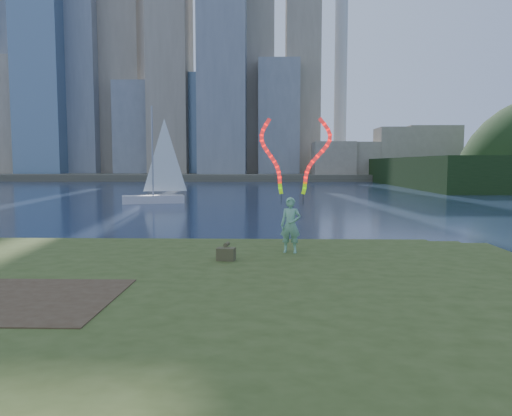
{
  "coord_description": "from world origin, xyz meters",
  "views": [
    {
      "loc": [
        2.1,
        -11.59,
        3.17
      ],
      "look_at": [
        1.77,
        1.0,
        2.04
      ],
      "focal_mm": 35.0,
      "sensor_mm": 36.0,
      "label": 1
    }
  ],
  "objects": [
    {
      "name": "observation_tower",
      "position": [
        18.0,
        102.0,
        39.11
      ],
      "size": [
        10.0,
        10.0,
        58.0
      ],
      "color": "silver",
      "rests_on": "far_shore"
    },
    {
      "name": "canvas_bag",
      "position": [
        1.05,
        0.47,
        0.97
      ],
      "size": [
        0.48,
        0.54,
        0.42
      ],
      "rotation": [
        0.0,
        0.0,
        -0.17
      ],
      "color": "#484823",
      "rests_on": "grassy_knoll"
    },
    {
      "name": "ground",
      "position": [
        0.0,
        0.0,
        0.0
      ],
      "size": [
        320.0,
        320.0,
        0.0
      ],
      "primitive_type": "plane",
      "color": "#18243C",
      "rests_on": "ground"
    },
    {
      "name": "dirt_patch",
      "position": [
        -2.2,
        -3.2,
        0.81
      ],
      "size": [
        3.2,
        3.0,
        0.02
      ],
      "primitive_type": "cube",
      "color": "#47331E",
      "rests_on": "grassy_knoll"
    },
    {
      "name": "grassy_knoll",
      "position": [
        0.0,
        -2.3,
        0.34
      ],
      "size": [
        20.0,
        18.0,
        0.8
      ],
      "color": "#3B4B1B",
      "rests_on": "ground"
    },
    {
      "name": "woman_with_ribbons",
      "position": [
        2.69,
        1.6,
        2.24
      ],
      "size": [
        1.96,
        0.53,
        3.88
      ],
      "rotation": [
        0.0,
        0.0,
        -0.2
      ],
      "color": "#187945",
      "rests_on": "grassy_knoll"
    },
    {
      "name": "far_shore",
      "position": [
        0.0,
        95.0,
        0.6
      ],
      "size": [
        320.0,
        40.0,
        1.2
      ],
      "primitive_type": "cube",
      "color": "#4C4737",
      "rests_on": "ground"
    },
    {
      "name": "sailboat",
      "position": [
        -6.93,
        28.08,
        1.33
      ],
      "size": [
        5.14,
        2.79,
        7.76
      ],
      "rotation": [
        0.0,
        0.0,
        0.27
      ],
      "color": "silver",
      "rests_on": "ground"
    }
  ]
}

